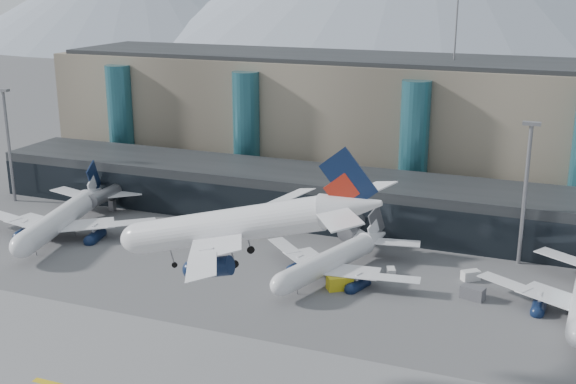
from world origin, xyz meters
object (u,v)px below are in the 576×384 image
object	(u,v)px
veh_c	(473,293)
veh_g	(391,272)
veh_d	(471,275)
lightmast_mid	(526,186)
lightmast_left	(8,139)
jet_parked_mid	(339,251)
jet_parked_left	(67,209)
veh_h	(340,283)
veh_b	(258,232)
hero_jet	(252,216)

from	to	relation	value
veh_c	veh_g	size ratio (longest dim) A/B	1.62
veh_d	lightmast_mid	bearing A→B (deg)	19.55
lightmast_left	jet_parked_mid	distance (m)	83.17
jet_parked_left	veh_h	size ratio (longest dim) A/B	9.44
lightmast_mid	veh_h	world-z (taller)	lightmast_mid
jet_parked_left	veh_b	xyz separation A→B (m)	(36.44, 11.69, -4.11)
jet_parked_left	veh_h	distance (m)	59.69
lightmast_mid	veh_d	world-z (taller)	lightmast_mid
jet_parked_left	veh_c	world-z (taller)	jet_parked_left
jet_parked_left	veh_d	world-z (taller)	jet_parked_left
lightmast_left	veh_h	world-z (taller)	lightmast_left
lightmast_mid	veh_g	distance (m)	27.78
jet_parked_mid	veh_b	size ratio (longest dim) A/B	14.61
lightmast_mid	veh_h	size ratio (longest dim) A/B	6.17
hero_jet	veh_d	distance (m)	52.92
veh_c	veh_d	distance (m)	7.47
lightmast_mid	veh_b	world-z (taller)	lightmast_mid
jet_parked_left	hero_jet	bearing A→B (deg)	-136.42
jet_parked_mid	veh_g	size ratio (longest dim) A/B	14.63
lightmast_mid	jet_parked_mid	bearing A→B (deg)	-150.74
lightmast_left	veh_h	xyz separation A→B (m)	(83.68, -19.31, -13.27)
lightmast_left	veh_g	bearing A→B (deg)	-6.78
hero_jet	veh_b	xyz separation A→B (m)	(-21.91, 50.85, -21.89)
lightmast_mid	veh_b	bearing A→B (deg)	-175.62
veh_b	veh_c	distance (m)	45.80
jet_parked_left	veh_c	size ratio (longest dim) A/B	10.65
veh_b	hero_jet	bearing A→B (deg)	-129.41
veh_b	veh_h	bearing A→B (deg)	-101.93
veh_b	veh_c	size ratio (longest dim) A/B	0.62
veh_c	veh_h	bearing A→B (deg)	-153.79
hero_jet	veh_c	xyz separation A→B (m)	(21.57, 36.47, -21.53)
veh_d	veh_g	xyz separation A→B (m)	(-12.94, -2.93, -0.19)
jet_parked_left	veh_d	bearing A→B (deg)	-99.16
veh_b	veh_c	world-z (taller)	veh_c
lightmast_mid	veh_b	size ratio (longest dim) A/B	11.23
lightmast_mid	veh_h	distance (m)	36.97
lightmast_mid	jet_parked_left	bearing A→B (deg)	-169.76
veh_b	lightmast_mid	bearing A→B (deg)	-58.35
lightmast_mid	veh_g	size ratio (longest dim) A/B	11.25
veh_g	lightmast_left	bearing A→B (deg)	-117.96
jet_parked_left	veh_g	xyz separation A→B (m)	(65.65, 1.73, -4.10)
lightmast_left	veh_g	distance (m)	91.82
lightmast_left	veh_d	world-z (taller)	lightmast_left
hero_jet	jet_parked_left	xyz separation A→B (m)	(-58.35, 39.16, -17.78)
lightmast_left	veh_d	size ratio (longest dim) A/B	8.54
veh_b	veh_g	xyz separation A→B (m)	(29.22, -9.97, 0.01)
lightmast_mid	jet_parked_mid	xyz separation A→B (m)	(-28.51, -15.97, -10.37)
lightmast_mid	jet_parked_left	size ratio (longest dim) A/B	0.65
hero_jet	veh_c	distance (m)	47.52
veh_b	veh_h	world-z (taller)	veh_h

